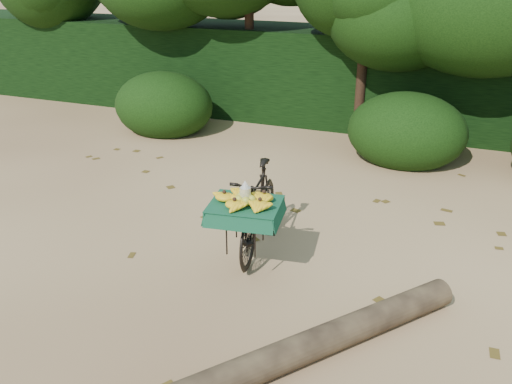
% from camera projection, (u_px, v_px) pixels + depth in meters
% --- Properties ---
extents(ground, '(80.00, 80.00, 0.00)m').
position_uv_depth(ground, '(205.00, 273.00, 5.79)').
color(ground, tan).
rests_on(ground, ground).
extents(vendor_bicycle, '(0.83, 1.78, 0.99)m').
position_uv_depth(vendor_bicycle, '(258.00, 208.00, 6.08)').
color(vendor_bicycle, black).
rests_on(vendor_bicycle, ground).
extents(fallen_log, '(2.42, 2.99, 0.26)m').
position_uv_depth(fallen_log, '(287.00, 355.00, 4.40)').
color(fallen_log, brown).
rests_on(fallen_log, ground).
extents(hedge_backdrop, '(26.00, 1.80, 1.80)m').
position_uv_depth(hedge_backdrop, '(345.00, 76.00, 10.80)').
color(hedge_backdrop, black).
rests_on(hedge_backdrop, ground).
extents(tree_row, '(14.50, 2.00, 4.00)m').
position_uv_depth(tree_row, '(304.00, 22.00, 9.89)').
color(tree_row, black).
rests_on(tree_row, ground).
extents(bush_clumps, '(8.80, 1.70, 0.90)m').
position_uv_depth(bush_clumps, '(345.00, 128.00, 9.11)').
color(bush_clumps, black).
rests_on(bush_clumps, ground).
extents(leaf_litter, '(7.00, 7.30, 0.01)m').
position_uv_depth(leaf_litter, '(230.00, 244.00, 6.34)').
color(leaf_litter, '#523F16').
rests_on(leaf_litter, ground).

